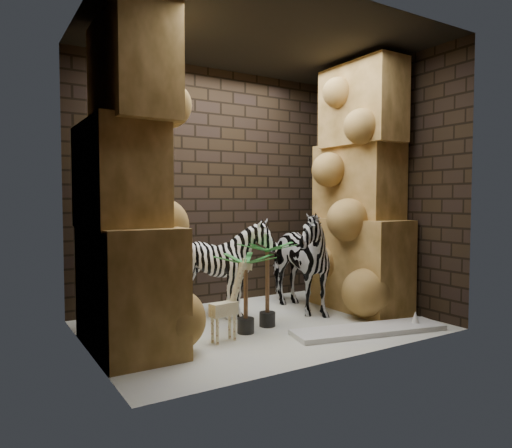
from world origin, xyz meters
TOP-DOWN VIEW (x-y plane):
  - floor at (0.00, 0.00)m, footprint 3.50×3.50m
  - ceiling at (0.00, 0.00)m, footprint 3.50×3.50m
  - wall_back at (0.00, 1.25)m, footprint 3.50×0.00m
  - wall_front at (0.00, -1.25)m, footprint 3.50×0.00m
  - wall_left at (-1.75, 0.00)m, footprint 0.00×3.00m
  - wall_right at (1.75, 0.00)m, footprint 0.00×3.00m
  - rock_pillar_left at (-1.40, 0.00)m, footprint 0.68×1.30m
  - rock_pillar_right at (1.42, 0.00)m, footprint 0.58×1.25m
  - zebra_right at (0.68, 0.34)m, footprint 0.75×1.25m
  - zebra_left at (-0.18, 0.48)m, footprint 1.09×1.27m
  - giraffe_toy at (-0.60, -0.31)m, footprint 0.42×0.20m
  - palm_front at (0.04, -0.07)m, footprint 0.36×0.36m
  - palm_back at (-0.28, -0.17)m, footprint 0.36×0.36m
  - surfboard at (0.79, -0.80)m, footprint 1.64×0.73m

SIDE VIEW (x-z plane):
  - floor at x=0.00m, z-range 0.00..0.00m
  - surfboard at x=0.79m, z-range 0.00..0.05m
  - giraffe_toy at x=-0.60m, z-range 0.00..0.79m
  - palm_back at x=-0.28m, z-range 0.00..0.80m
  - palm_front at x=0.04m, z-range 0.00..0.90m
  - zebra_left at x=-0.18m, z-range 0.00..1.03m
  - zebra_right at x=0.68m, z-range 0.00..1.42m
  - wall_back at x=0.00m, z-range -0.25..3.25m
  - wall_front at x=0.00m, z-range -0.25..3.25m
  - wall_left at x=-1.75m, z-range 0.00..3.00m
  - wall_right at x=1.75m, z-range 0.00..3.00m
  - rock_pillar_left at x=-1.40m, z-range 0.00..3.00m
  - rock_pillar_right at x=1.42m, z-range 0.00..3.00m
  - ceiling at x=0.00m, z-range 3.00..3.00m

